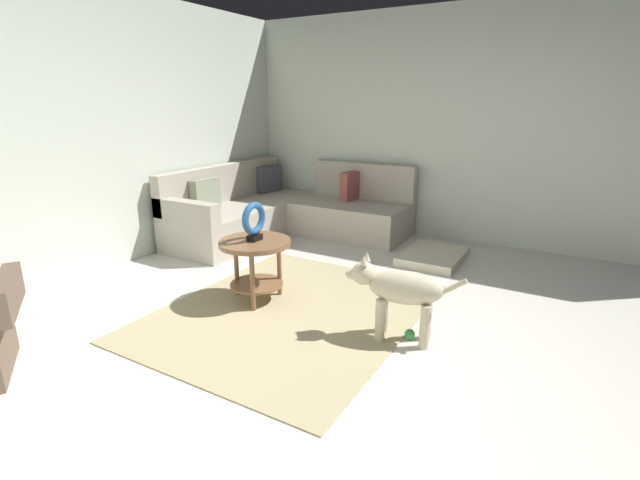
% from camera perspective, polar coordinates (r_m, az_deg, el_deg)
% --- Properties ---
extents(ground_plane, '(6.00, 6.00, 0.10)m').
position_cam_1_polar(ground_plane, '(3.42, 5.03, -13.10)').
color(ground_plane, silver).
extents(wall_back, '(6.00, 0.12, 2.70)m').
position_cam_1_polar(wall_back, '(4.98, -27.46, 11.53)').
color(wall_back, silver).
rests_on(wall_back, ground_plane).
extents(wall_right, '(0.12, 6.00, 2.70)m').
position_cam_1_polar(wall_right, '(5.78, 18.35, 13.04)').
color(wall_right, silver).
rests_on(wall_right, ground_plane).
extents(area_rug, '(2.30, 1.90, 0.01)m').
position_cam_1_polar(area_rug, '(3.81, -3.61, -8.78)').
color(area_rug, tan).
rests_on(area_rug, ground_plane).
extents(sectional_couch, '(2.20, 2.25, 0.88)m').
position_cam_1_polar(sectional_couch, '(5.86, -4.38, 3.40)').
color(sectional_couch, '#B2A899').
rests_on(sectional_couch, ground_plane).
extents(side_table, '(0.60, 0.60, 0.54)m').
position_cam_1_polar(side_table, '(3.90, -7.99, -1.77)').
color(side_table, brown).
rests_on(side_table, ground_plane).
extents(torus_sculpture, '(0.28, 0.08, 0.33)m').
position_cam_1_polar(torus_sculpture, '(3.82, -8.17, 2.42)').
color(torus_sculpture, black).
rests_on(torus_sculpture, side_table).
extents(dog_bed_mat, '(0.80, 0.60, 0.09)m').
position_cam_1_polar(dog_bed_mat, '(5.12, 13.79, -1.96)').
color(dog_bed_mat, beige).
rests_on(dog_bed_mat, ground_plane).
extents(dog, '(0.32, 0.84, 0.63)m').
position_cam_1_polar(dog, '(3.30, 9.74, -6.17)').
color(dog, beige).
rests_on(dog, ground_plane).
extents(dog_toy_ball, '(0.08, 0.08, 0.08)m').
position_cam_1_polar(dog_toy_ball, '(3.46, 11.04, -11.37)').
color(dog_toy_ball, green).
rests_on(dog_toy_ball, ground_plane).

